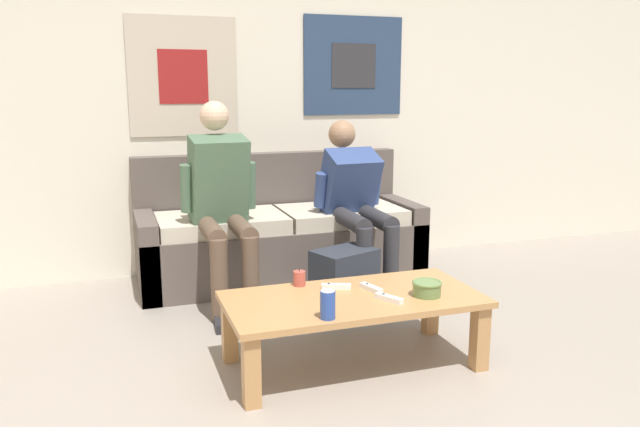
{
  "coord_description": "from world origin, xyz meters",
  "views": [
    {
      "loc": [
        -1.02,
        -1.46,
        1.31
      ],
      "look_at": [
        0.06,
        1.69,
        0.63
      ],
      "focal_mm": 35.0,
      "sensor_mm": 36.0,
      "label": 1
    }
  ],
  "objects_px": {
    "backpack": "(346,282)",
    "game_controller_near_left": "(371,288)",
    "person_seated_teen": "(355,198)",
    "person_seated_adult": "(222,197)",
    "drink_can_blue": "(328,305)",
    "game_controller_far_center": "(389,298)",
    "coffee_table": "(353,307)",
    "game_controller_near_right": "(335,287)",
    "ceramic_bowl": "(427,288)",
    "couch": "(280,237)",
    "pillar_candle": "(299,278)"
  },
  "relations": [
    {
      "from": "game_controller_near_right",
      "to": "pillar_candle",
      "type": "bearing_deg",
      "value": 144.72
    },
    {
      "from": "backpack",
      "to": "ceramic_bowl",
      "type": "xyz_separation_m",
      "value": [
        0.1,
        -0.79,
        0.2
      ]
    },
    {
      "from": "ceramic_bowl",
      "to": "pillar_candle",
      "type": "relative_size",
      "value": 1.65
    },
    {
      "from": "person_seated_teen",
      "to": "game_controller_near_left",
      "type": "distance_m",
      "value": 1.16
    },
    {
      "from": "coffee_table",
      "to": "game_controller_near_left",
      "type": "distance_m",
      "value": 0.14
    },
    {
      "from": "backpack",
      "to": "person_seated_adult",
      "type": "bearing_deg",
      "value": 146.73
    },
    {
      "from": "pillar_candle",
      "to": "backpack",
      "type": "bearing_deg",
      "value": 46.94
    },
    {
      "from": "person_seated_teen",
      "to": "drink_can_blue",
      "type": "distance_m",
      "value": 1.53
    },
    {
      "from": "ceramic_bowl",
      "to": "drink_can_blue",
      "type": "bearing_deg",
      "value": -166.76
    },
    {
      "from": "person_seated_teen",
      "to": "backpack",
      "type": "distance_m",
      "value": 0.65
    },
    {
      "from": "pillar_candle",
      "to": "person_seated_teen",
      "type": "bearing_deg",
      "value": 53.55
    },
    {
      "from": "couch",
      "to": "game_controller_near_right",
      "type": "bearing_deg",
      "value": -93.79
    },
    {
      "from": "game_controller_near_left",
      "to": "game_controller_far_center",
      "type": "xyz_separation_m",
      "value": [
        0.02,
        -0.16,
        0.0
      ]
    },
    {
      "from": "backpack",
      "to": "pillar_candle",
      "type": "bearing_deg",
      "value": -133.06
    },
    {
      "from": "couch",
      "to": "game_controller_near_right",
      "type": "height_order",
      "value": "couch"
    },
    {
      "from": "game_controller_far_center",
      "to": "game_controller_near_left",
      "type": "bearing_deg",
      "value": 96.3
    },
    {
      "from": "drink_can_blue",
      "to": "game_controller_far_center",
      "type": "distance_m",
      "value": 0.37
    },
    {
      "from": "game_controller_far_center",
      "to": "person_seated_adult",
      "type": "bearing_deg",
      "value": 113.98
    },
    {
      "from": "ceramic_bowl",
      "to": "game_controller_far_center",
      "type": "relative_size",
      "value": 0.99
    },
    {
      "from": "backpack",
      "to": "game_controller_far_center",
      "type": "xyz_separation_m",
      "value": [
        -0.1,
        -0.8,
        0.18
      ]
    },
    {
      "from": "person_seated_adult",
      "to": "game_controller_near_left",
      "type": "relative_size",
      "value": 8.3
    },
    {
      "from": "pillar_candle",
      "to": "game_controller_far_center",
      "type": "relative_size",
      "value": 0.6
    },
    {
      "from": "backpack",
      "to": "game_controller_near_left",
      "type": "bearing_deg",
      "value": -100.39
    },
    {
      "from": "drink_can_blue",
      "to": "game_controller_far_center",
      "type": "height_order",
      "value": "drink_can_blue"
    },
    {
      "from": "couch",
      "to": "backpack",
      "type": "distance_m",
      "value": 0.84
    },
    {
      "from": "couch",
      "to": "person_seated_adult",
      "type": "relative_size",
      "value": 1.57
    },
    {
      "from": "person_seated_adult",
      "to": "backpack",
      "type": "xyz_separation_m",
      "value": [
        0.64,
        -0.42,
        -0.48
      ]
    },
    {
      "from": "game_controller_near_left",
      "to": "game_controller_near_right",
      "type": "relative_size",
      "value": 1.01
    },
    {
      "from": "person_seated_adult",
      "to": "ceramic_bowl",
      "type": "distance_m",
      "value": 1.45
    },
    {
      "from": "coffee_table",
      "to": "game_controller_near_right",
      "type": "relative_size",
      "value": 8.2
    },
    {
      "from": "person_seated_teen",
      "to": "ceramic_bowl",
      "type": "height_order",
      "value": "person_seated_teen"
    },
    {
      "from": "person_seated_adult",
      "to": "drink_can_blue",
      "type": "height_order",
      "value": "person_seated_adult"
    },
    {
      "from": "drink_can_blue",
      "to": "game_controller_near_left",
      "type": "xyz_separation_m",
      "value": [
        0.32,
        0.28,
        -0.05
      ]
    },
    {
      "from": "pillar_candle",
      "to": "game_controller_near_left",
      "type": "distance_m",
      "value": 0.36
    },
    {
      "from": "person_seated_teen",
      "to": "game_controller_near_right",
      "type": "relative_size",
      "value": 7.43
    },
    {
      "from": "person_seated_adult",
      "to": "drink_can_blue",
      "type": "distance_m",
      "value": 1.38
    },
    {
      "from": "person_seated_adult",
      "to": "coffee_table",
      "type": "bearing_deg",
      "value": -69.66
    },
    {
      "from": "couch",
      "to": "game_controller_near_right",
      "type": "xyz_separation_m",
      "value": [
        -0.09,
        -1.37,
        0.07
      ]
    },
    {
      "from": "person_seated_teen",
      "to": "game_controller_near_left",
      "type": "height_order",
      "value": "person_seated_teen"
    },
    {
      "from": "person_seated_adult",
      "to": "person_seated_teen",
      "type": "relative_size",
      "value": 1.13
    },
    {
      "from": "couch",
      "to": "pillar_candle",
      "type": "relative_size",
      "value": 22.34
    },
    {
      "from": "coffee_table",
      "to": "drink_can_blue",
      "type": "height_order",
      "value": "drink_can_blue"
    },
    {
      "from": "person_seated_teen",
      "to": "ceramic_bowl",
      "type": "distance_m",
      "value": 1.26
    },
    {
      "from": "couch",
      "to": "coffee_table",
      "type": "xyz_separation_m",
      "value": [
        -0.05,
        -1.5,
        0.01
      ]
    },
    {
      "from": "person_seated_adult",
      "to": "game_controller_far_center",
      "type": "height_order",
      "value": "person_seated_adult"
    },
    {
      "from": "ceramic_bowl",
      "to": "game_controller_far_center",
      "type": "bearing_deg",
      "value": -177.59
    },
    {
      "from": "pillar_candle",
      "to": "drink_can_blue",
      "type": "distance_m",
      "value": 0.47
    },
    {
      "from": "person_seated_adult",
      "to": "person_seated_teen",
      "type": "height_order",
      "value": "person_seated_adult"
    },
    {
      "from": "drink_can_blue",
      "to": "ceramic_bowl",
      "type": "bearing_deg",
      "value": 13.24
    },
    {
      "from": "ceramic_bowl",
      "to": "coffee_table",
      "type": "bearing_deg",
      "value": 162.58
    }
  ]
}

